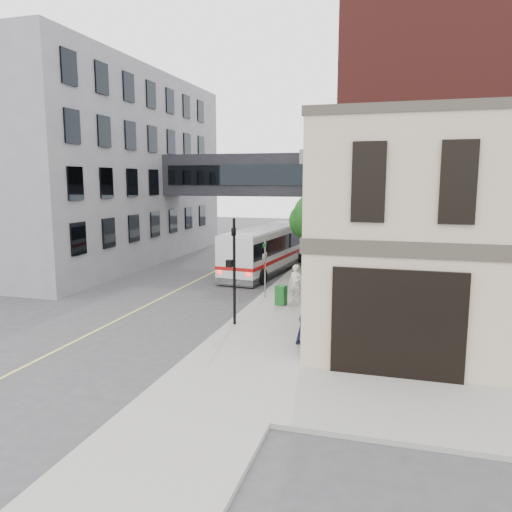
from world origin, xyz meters
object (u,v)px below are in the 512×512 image
Objects in this scene: pedestrian_a at (296,283)px; pedestrian_c at (321,266)px; pedestrian_b at (313,268)px; newspaper_box at (281,295)px; sandwich_board at (302,329)px; bus at (268,248)px.

pedestrian_c is (0.44, 5.40, -0.03)m from pedestrian_a.
pedestrian_b is at bearing 103.24° from pedestrian_a.
newspaper_box is at bearing -112.45° from pedestrian_c.
pedestrian_b is 5.72m from newspaper_box.
pedestrian_a reaches higher than newspaper_box.
pedestrian_c reaches higher than sandwich_board.
pedestrian_b is at bearing -141.94° from pedestrian_c.
newspaper_box is at bearing -84.20° from pedestrian_b.
sandwich_board is at bearing -70.72° from pedestrian_b.
pedestrian_c is at bearing 63.15° from pedestrian_b.
newspaper_box is 5.68m from sandwich_board.
sandwich_board is at bearing -56.00° from newspaper_box.
bus is 5.04m from pedestrian_b.
bus reaches higher than pedestrian_b.
sandwich_board is (1.05, -11.48, -0.39)m from pedestrian_c.
newspaper_box is 0.94× the size of sandwich_board.
pedestrian_a is at bearing 67.74° from newspaper_box.
pedestrian_a is 1.11× the size of pedestrian_b.
pedestrian_a reaches higher than pedestrian_b.
bus is 6.14× the size of pedestrian_c.
bus is 15.29m from sandwich_board.
sandwich_board is (1.49, -6.08, -0.43)m from pedestrian_a.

